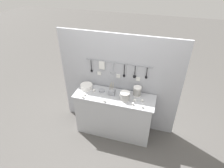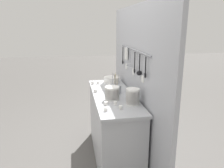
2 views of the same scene
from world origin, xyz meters
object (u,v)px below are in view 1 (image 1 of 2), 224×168
cup_edge_near (134,100)px  cup_mid_row (142,107)px  bowl_stack_back_corner (137,91)px  plate_stack (87,87)px  cup_front_right (94,91)px  steel_mixing_bowl (102,91)px  cup_edge_far (127,93)px  cup_beside_plates (83,97)px  cup_by_caddy (120,95)px  cup_centre (142,101)px  cup_front_left (105,101)px  cutlery_caddy (112,91)px  cup_back_left (85,94)px  cup_back_right (133,104)px  bowl_stack_short_front (125,96)px

cup_edge_near → cup_mid_row: bearing=-39.7°
bowl_stack_back_corner → plate_stack: size_ratio=0.76×
bowl_stack_back_corner → cup_front_right: bearing=-171.5°
bowl_stack_back_corner → steel_mixing_bowl: bowl_stack_back_corner is taller
cup_edge_far → cup_beside_plates: size_ratio=1.00×
cup_edge_near → cup_beside_plates: 0.91m
steel_mixing_bowl → cup_edge_far: size_ratio=2.71×
cup_by_caddy → cup_centre: size_ratio=1.00×
cup_front_left → cup_edge_far: same height
bowl_stack_back_corner → cup_front_left: bowl_stack_back_corner is taller
cup_by_caddy → cutlery_caddy: bearing=176.6°
steel_mixing_bowl → cup_edge_far: (0.46, 0.07, 0.00)m
cup_back_left → cup_front_right: (0.12, 0.16, 0.00)m
cup_beside_plates → cup_centre: bearing=10.8°
cutlery_caddy → cup_back_right: 0.47m
cutlery_caddy → cup_edge_near: cutlery_caddy is taller
cup_beside_plates → cup_mid_row: 1.05m
cup_edge_far → cup_by_caddy: bearing=-132.3°
cup_edge_near → cup_beside_plates: same height
cup_by_caddy → cup_front_left: 0.33m
cup_front_left → cup_mid_row: size_ratio=1.00×
cup_back_right → cup_mid_row: bearing=-9.3°
steel_mixing_bowl → cup_beside_plates: size_ratio=2.71×
steel_mixing_bowl → cup_edge_near: size_ratio=2.71×
cup_front_left → cup_beside_plates: bearing=180.0°
bowl_stack_short_front → cup_back_left: bearing=-173.5°
steel_mixing_bowl → cup_edge_far: bearing=8.8°
cup_edge_far → cup_beside_plates: 0.79m
cup_front_right → cup_mid_row: 0.95m
cup_back_left → cup_front_right: same height
bowl_stack_short_front → cup_edge_near: bearing=2.1°
bowl_stack_short_front → plate_stack: bearing=170.4°
steel_mixing_bowl → cup_centre: same height
cup_front_right → cup_mid_row: bearing=-12.1°
plate_stack → cup_by_caddy: size_ratio=5.96×
cup_centre → cup_edge_near: 0.13m
cutlery_caddy → cup_back_left: (-0.46, -0.18, -0.04)m
plate_stack → cup_edge_near: (0.95, -0.12, -0.02)m
bowl_stack_short_front → cup_front_left: (-0.32, -0.16, -0.06)m
cup_beside_plates → cup_by_caddy: bearing=21.6°
bowl_stack_back_corner → cutlery_caddy: bearing=-167.6°
cup_by_caddy → cup_edge_far: size_ratio=1.00×
bowl_stack_short_front → cup_front_right: (-0.61, 0.08, -0.06)m
cup_mid_row → bowl_stack_short_front: bearing=159.3°
cutlery_caddy → cup_front_left: size_ratio=6.80×
bowl_stack_short_front → cup_front_left: size_ratio=4.31×
cup_edge_far → cup_mid_row: (0.34, -0.31, 0.00)m
bowl_stack_back_corner → cup_beside_plates: bowl_stack_back_corner is taller
cup_beside_plates → cup_back_right: bearing=4.1°
cup_back_left → cup_by_caddy: bearing=15.2°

